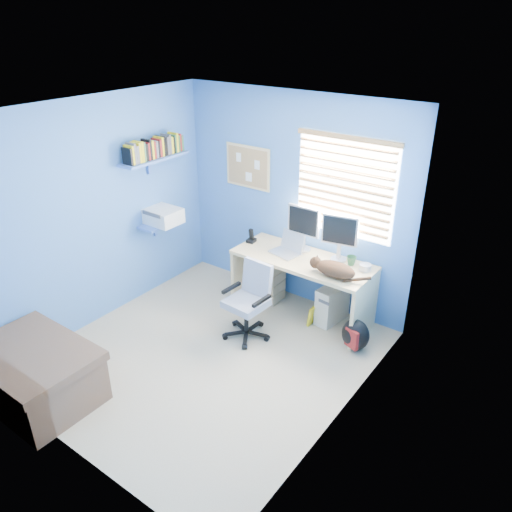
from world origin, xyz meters
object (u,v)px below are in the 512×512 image
Objects in this scene: laptop at (285,245)px; office_chair at (249,310)px; tower_pc at (332,303)px; desk at (302,287)px; cat at (335,270)px.

laptop is 0.39× the size of office_chair.
laptop is at bearing -161.57° from tower_pc.
office_chair is at bearing -79.78° from laptop.
desk is 0.68m from cat.
cat is at bearing -56.54° from tower_pc.
tower_pc is at bearing 52.34° from office_chair.
desk is 1.91× the size of office_chair.
desk is at bearing 69.94° from office_chair.
office_chair is (-0.02, -0.67, -0.53)m from laptop.
office_chair reaches higher than tower_pc.
desk is 0.40m from tower_pc.
laptop reaches higher than tower_pc.
office_chair reaches higher than desk.
cat reaches higher than office_chair.
cat reaches higher than desk.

